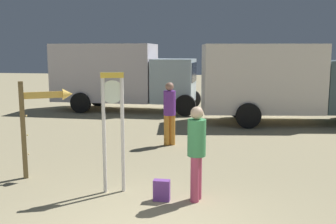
# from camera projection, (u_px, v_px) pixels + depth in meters

# --- Properties ---
(standing_clock) EXTENTS (0.44, 0.23, 2.32)m
(standing_clock) POSITION_uv_depth(u_px,v_px,m) (113.00, 120.00, 7.25)
(standing_clock) COLOR silver
(standing_clock) RESTS_ON ground_plane
(arrow_sign) EXTENTS (1.04, 0.71, 2.09)m
(arrow_sign) POSITION_uv_depth(u_px,v_px,m) (42.00, 112.00, 8.20)
(arrow_sign) COLOR olive
(arrow_sign) RESTS_ON ground_plane
(person_near_clock) EXTENTS (0.33, 0.33, 1.74)m
(person_near_clock) POSITION_uv_depth(u_px,v_px,m) (197.00, 149.00, 6.89)
(person_near_clock) COLOR #BA4365
(person_near_clock) RESTS_ON ground_plane
(backpack) EXTENTS (0.30, 0.19, 0.39)m
(backpack) POSITION_uv_depth(u_px,v_px,m) (162.00, 190.00, 6.99)
(backpack) COLOR #763F99
(backpack) RESTS_ON ground_plane
(person_distant) EXTENTS (0.35, 0.35, 1.83)m
(person_distant) POSITION_uv_depth(u_px,v_px,m) (170.00, 110.00, 11.04)
(person_distant) COLOR orange
(person_distant) RESTS_ON ground_plane
(box_truck_near) EXTENTS (6.73, 3.21, 2.97)m
(box_truck_near) POSITION_uv_depth(u_px,v_px,m) (281.00, 81.00, 14.47)
(box_truck_near) COLOR white
(box_truck_near) RESTS_ON ground_plane
(box_truck_far) EXTENTS (6.68, 2.55, 3.05)m
(box_truck_far) POSITION_uv_depth(u_px,v_px,m) (120.00, 75.00, 17.62)
(box_truck_far) COLOR silver
(box_truck_far) RESTS_ON ground_plane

